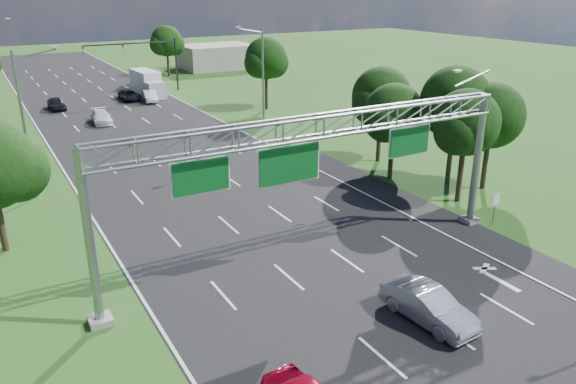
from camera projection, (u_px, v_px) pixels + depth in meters
ground at (193, 172)px, 44.36m from camera, size 220.00×220.00×0.00m
road at (193, 172)px, 44.36m from camera, size 18.00×180.00×0.02m
road_flare at (431, 215)px, 36.05m from camera, size 3.00×30.00×0.02m
sign_gantry at (321, 138)px, 27.44m from camera, size 23.50×1.00×9.56m
regulatory_sign at (496, 202)px, 34.08m from camera, size 0.60×0.08×2.10m
traffic_signal at (150, 54)px, 74.51m from camera, size 12.21×0.24×7.00m
streetlight_l_near at (26, 118)px, 37.17m from camera, size 2.97×0.22×10.16m
streetlight_r_mid at (261, 73)px, 55.78m from camera, size 2.97×0.22×10.16m
tree_cluster_right at (435, 111)px, 40.54m from camera, size 9.91×14.60×8.68m
tree_verge_rd at (266, 60)px, 64.51m from camera, size 5.76×4.80×8.28m
tree_verge_re at (167, 42)px, 88.17m from camera, size 5.76×4.80×7.84m
building_right at (217, 57)px, 97.11m from camera, size 12.00×9.00×4.00m
silver_sedan at (428, 306)px, 24.54m from camera, size 2.02×4.75×1.53m
car_queue_a at (101, 117)px, 59.51m from camera, size 2.18×4.64×1.31m
car_queue_b at (129, 95)px, 71.02m from camera, size 2.18×4.48×1.23m
car_queue_c at (56, 104)px, 65.81m from camera, size 1.81×4.17×1.40m
car_queue_d at (150, 96)px, 70.27m from camera, size 2.05×4.41×1.40m
box_truck at (147, 83)px, 74.23m from camera, size 2.74×8.36×3.12m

